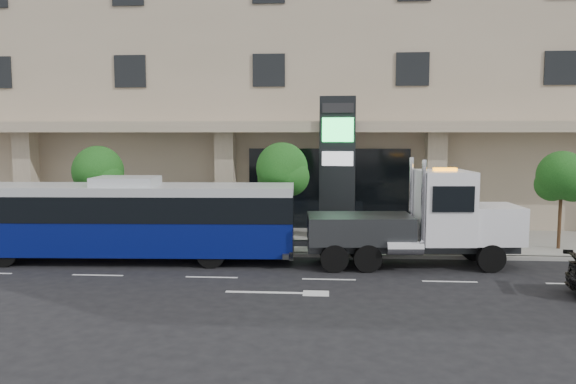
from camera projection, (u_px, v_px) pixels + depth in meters
name	position (u px, v px, depth m)	size (l,w,h in m)	color
ground	(329.00, 269.00, 20.35)	(120.00, 120.00, 0.00)	black
sidewalk	(329.00, 241.00, 25.31)	(120.00, 6.00, 0.15)	gray
curb	(329.00, 255.00, 22.33)	(120.00, 0.30, 0.15)	gray
convention_center	(330.00, 51.00, 34.62)	(60.00, 17.60, 20.00)	tan
tree_left	(99.00, 175.00, 24.29)	(2.27, 2.20, 4.22)	#422B19
tree_mid	(282.00, 172.00, 23.72)	(2.28, 2.20, 4.38)	#422B19
tree_right	(562.00, 179.00, 22.93)	(2.10, 2.00, 4.04)	#422B19
city_bus	(127.00, 218.00, 21.55)	(12.93, 3.30, 3.25)	black
tow_truck	(423.00, 222.00, 20.64)	(8.80, 2.66, 3.99)	#2D3033
signage_pylon	(337.00, 167.00, 25.32)	(1.64, 0.70, 6.41)	black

